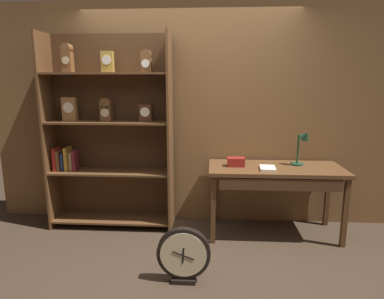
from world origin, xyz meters
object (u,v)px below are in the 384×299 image
at_px(desk_lamp, 303,144).
at_px(toolbox_small, 236,162).
at_px(workbench, 276,175).
at_px(open_repair_manual, 268,168).
at_px(bookshelf, 108,133).
at_px(round_clock_large, 184,255).

distance_m(desk_lamp, toolbox_small, 0.76).
height_order(workbench, open_repair_manual, open_repair_manual).
relative_size(bookshelf, toolbox_small, 11.83).
bearing_deg(toolbox_small, open_repair_manual, -19.23).
xyz_separation_m(bookshelf, open_repair_manual, (1.79, -0.25, -0.32)).
height_order(toolbox_small, open_repair_manual, toolbox_small).
distance_m(bookshelf, toolbox_small, 1.50).
distance_m(open_repair_manual, round_clock_large, 1.32).
bearing_deg(open_repair_manual, desk_lamp, 29.21).
height_order(workbench, desk_lamp, desk_lamp).
bearing_deg(open_repair_manual, toolbox_small, 165.24).
relative_size(workbench, toolbox_small, 7.73).
bearing_deg(round_clock_large, workbench, 46.55).
bearing_deg(workbench, bookshelf, 175.00).
height_order(open_repair_manual, round_clock_large, open_repair_manual).
xyz_separation_m(bookshelf, toolbox_small, (1.46, -0.14, -0.28)).
distance_m(bookshelf, round_clock_large, 1.73).
distance_m(desk_lamp, round_clock_large, 1.80).
height_order(bookshelf, open_repair_manual, bookshelf).
distance_m(toolbox_small, open_repair_manual, 0.35).
bearing_deg(workbench, round_clock_large, -133.45).
distance_m(workbench, open_repair_manual, 0.17).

